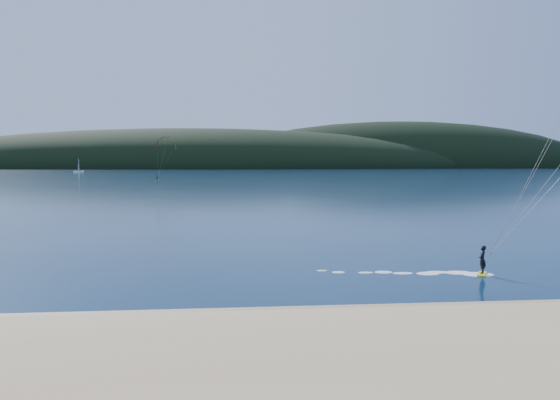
# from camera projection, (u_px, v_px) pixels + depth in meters

# --- Properties ---
(ground) EXTENTS (1800.00, 1800.00, 0.00)m
(ground) POSITION_uv_depth(u_px,v_px,m) (276.00, 351.00, 19.65)
(ground) COLOR #081B3A
(ground) RESTS_ON ground
(wet_sand) EXTENTS (220.00, 2.50, 0.10)m
(wet_sand) POSITION_uv_depth(u_px,v_px,m) (268.00, 315.00, 24.12)
(wet_sand) COLOR #998259
(wet_sand) RESTS_ON ground
(headland) EXTENTS (1200.00, 310.00, 140.00)m
(headland) POSITION_uv_depth(u_px,v_px,m) (233.00, 168.00, 759.95)
(headland) COLOR black
(headland) RESTS_ON ground
(kitesurfer_far) EXTENTS (9.01, 5.23, 15.99)m
(kitesurfer_far) POSITION_uv_depth(u_px,v_px,m) (166.00, 147.00, 212.70)
(kitesurfer_far) COLOR yellow
(kitesurfer_far) RESTS_ON ground
(sailboat) EXTENTS (7.93, 4.98, 11.09)m
(sailboat) POSITION_uv_depth(u_px,v_px,m) (79.00, 171.00, 406.24)
(sailboat) COLOR white
(sailboat) RESTS_ON ground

